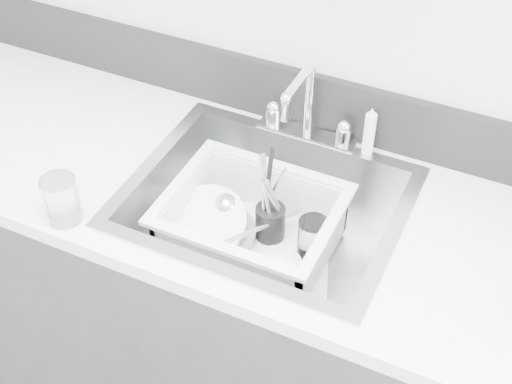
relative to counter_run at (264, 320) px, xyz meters
The scene contains 12 objects.
counter_run is the anchor object (origin of this frame).
backsplash 0.62m from the counter_run, 90.00° to the left, with size 3.20×0.02×0.16m, color black.
sink 0.37m from the counter_run, ahead, with size 0.64×0.52×0.20m, color silver, non-canonical shape.
faucet 0.58m from the counter_run, 90.00° to the left, with size 0.26×0.18×0.23m.
side_sprayer 0.61m from the counter_run, 57.89° to the left, with size 0.03×0.03×0.14m, color white.
wash_tub 0.37m from the counter_run, 145.18° to the right, with size 0.41×0.33×0.16m, color white, non-canonical shape.
plate_stack 0.36m from the counter_run, 162.21° to the right, with size 0.25×0.24×0.10m.
utensil_cup 0.36m from the counter_run, 90.69° to the left, with size 0.07×0.07×0.25m.
ladle 0.35m from the counter_run, behind, with size 0.28×0.10×0.08m, color silver, non-canonical shape.
tumbler_in_tub 0.38m from the counter_run, ahead, with size 0.07×0.07×0.11m, color white.
tumbler_counter 0.69m from the counter_run, 146.33° to the right, with size 0.08×0.08×0.11m, color white.
bowl_small 0.34m from the counter_run, 48.23° to the right, with size 0.12×0.12×0.04m, color white.
Camera 1 is at (0.50, 0.09, 2.05)m, focal length 50.00 mm.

